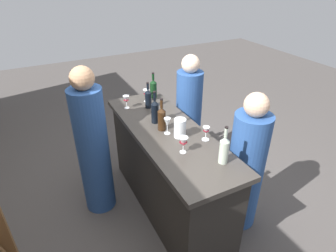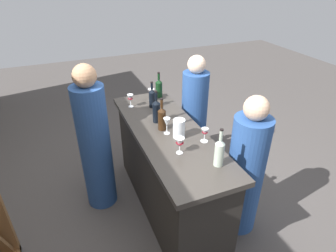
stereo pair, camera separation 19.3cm
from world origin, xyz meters
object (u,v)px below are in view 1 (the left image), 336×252
(person_center_guest, at_px, (246,168))
(wine_bottle_rightmost_dark_green, at_px, (153,88))
(wine_glass_near_center, at_px, (146,93))
(person_right_guest, at_px, (93,148))
(wine_glass_near_right, at_px, (167,123))
(water_pitcher, at_px, (180,128))
(wine_bottle_center_near_black, at_px, (155,111))
(wine_bottle_leftmost_clear_pale, at_px, (224,149))
(wine_glass_far_left, at_px, (183,142))
(wine_bottle_second_left_amber_brown, at_px, (162,118))
(wine_glass_near_left, at_px, (206,131))
(wine_bottle_second_right_near_black, at_px, (148,98))
(person_left_guest, at_px, (189,117))
(wine_glass_far_center, at_px, (126,100))

(person_center_guest, bearing_deg, wine_bottle_rightmost_dark_green, -54.25)
(wine_glass_near_center, bearing_deg, person_right_guest, 113.84)
(wine_glass_near_right, height_order, water_pitcher, water_pitcher)
(wine_bottle_center_near_black, height_order, wine_bottle_rightmost_dark_green, wine_bottle_center_near_black)
(wine_bottle_leftmost_clear_pale, xyz_separation_m, person_right_guest, (1.01, 0.82, -0.35))
(wine_bottle_leftmost_clear_pale, distance_m, wine_glass_far_left, 0.34)
(wine_glass_near_right, bearing_deg, wine_bottle_second_left_amber_brown, 8.91)
(wine_glass_far_left, height_order, person_right_guest, person_right_guest)
(wine_bottle_center_near_black, relative_size, wine_glass_far_left, 2.26)
(wine_glass_near_left, distance_m, wine_glass_near_center, 1.00)
(person_center_guest, bearing_deg, wine_glass_far_left, 7.90)
(wine_bottle_center_near_black, xyz_separation_m, person_center_guest, (-0.71, -0.62, -0.44))
(wine_bottle_rightmost_dark_green, bearing_deg, wine_bottle_center_near_black, 156.91)
(wine_bottle_second_right_near_black, bearing_deg, wine_glass_near_right, 173.72)
(wine_glass_far_left, relative_size, person_left_guest, 0.10)
(wine_glass_near_center, bearing_deg, wine_glass_near_right, 171.62)
(wine_bottle_leftmost_clear_pale, height_order, water_pitcher, wine_bottle_leftmost_clear_pale)
(wine_bottle_second_left_amber_brown, xyz_separation_m, person_left_guest, (0.57, -0.65, -0.41))
(wine_bottle_leftmost_clear_pale, bearing_deg, wine_bottle_second_left_amber_brown, 17.07)
(wine_glass_near_right, distance_m, person_center_guest, 0.87)
(wine_bottle_second_right_near_black, bearing_deg, wine_glass_far_left, 174.75)
(wine_bottle_center_near_black, distance_m, wine_glass_near_center, 0.51)
(wine_bottle_second_left_amber_brown, bearing_deg, wine_glass_near_right, -171.09)
(wine_bottle_second_left_amber_brown, bearing_deg, person_left_guest, -48.68)
(wine_glass_near_center, xyz_separation_m, person_right_guest, (-0.33, 0.74, -0.33))
(wine_bottle_second_left_amber_brown, height_order, wine_bottle_second_right_near_black, wine_bottle_second_left_amber_brown)
(wine_glass_far_center, bearing_deg, person_left_guest, -91.75)
(wine_bottle_second_left_amber_brown, relative_size, person_left_guest, 0.22)
(wine_bottle_second_right_near_black, bearing_deg, wine_bottle_rightmost_dark_green, -36.27)
(wine_bottle_rightmost_dark_green, bearing_deg, wine_bottle_second_right_near_black, 143.73)
(wine_glass_near_center, height_order, wine_glass_far_center, same)
(wine_bottle_second_left_amber_brown, relative_size, water_pitcher, 1.81)
(wine_glass_near_right, distance_m, wine_glass_far_left, 0.33)
(wine_bottle_center_near_black, xyz_separation_m, water_pitcher, (-0.35, -0.09, -0.04))
(wine_glass_near_right, distance_m, wine_glass_far_center, 0.70)
(wine_glass_near_center, bearing_deg, wine_glass_near_left, -171.40)
(person_left_guest, relative_size, person_right_guest, 0.92)
(wine_glass_near_center, bearing_deg, wine_bottle_second_left_amber_brown, 169.31)
(wine_glass_near_center, bearing_deg, person_left_guest, -99.08)
(wine_bottle_rightmost_dark_green, distance_m, wine_glass_far_center, 0.41)
(wine_bottle_center_near_black, height_order, person_right_guest, person_right_guest)
(wine_bottle_center_near_black, bearing_deg, wine_bottle_second_left_amber_brown, 178.58)
(wine_glass_near_left, distance_m, water_pitcher, 0.24)
(wine_bottle_rightmost_dark_green, distance_m, wine_glass_far_left, 1.17)
(wine_bottle_second_left_amber_brown, xyz_separation_m, wine_bottle_center_near_black, (0.16, -0.00, 0.00))
(wine_glass_far_left, distance_m, person_left_guest, 1.25)
(wine_bottle_rightmost_dark_green, xyz_separation_m, wine_glass_far_center, (-0.13, 0.38, -0.01))
(wine_bottle_leftmost_clear_pale, xyz_separation_m, wine_bottle_center_near_black, (0.84, 0.21, 0.00))
(wine_glass_far_center, bearing_deg, wine_bottle_second_left_amber_brown, -166.62)
(wine_bottle_second_right_near_black, relative_size, wine_glass_near_center, 2.02)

